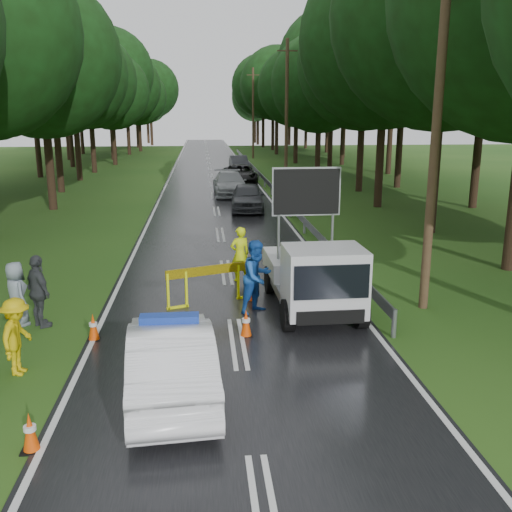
{
  "coord_description": "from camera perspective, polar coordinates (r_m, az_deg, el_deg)",
  "views": [
    {
      "loc": [
        -0.73,
        -12.25,
        5.18
      ],
      "look_at": [
        0.71,
        3.02,
        1.3
      ],
      "focal_mm": 40.0,
      "sensor_mm": 36.0,
      "label": 1
    }
  ],
  "objects": [
    {
      "name": "queue_car_third",
      "position": [
        42.87,
        -1.62,
        8.19
      ],
      "size": [
        2.4,
        5.06,
        1.4
      ],
      "primitive_type": "imported",
      "rotation": [
        0.0,
        0.0,
        0.02
      ],
      "color": "black",
      "rests_on": "ground"
    },
    {
      "name": "utility_pole_near",
      "position": [
        15.44,
        17.67,
        13.12
      ],
      "size": [
        1.4,
        0.24,
        10.0
      ],
      "color": "#483021",
      "rests_on": "ground"
    },
    {
      "name": "ground",
      "position": [
        13.32,
        -1.85,
        -8.7
      ],
      "size": [
        160.0,
        160.0,
        0.0
      ],
      "primitive_type": "plane",
      "color": "#204A15",
      "rests_on": "ground"
    },
    {
      "name": "queue_car_fourth",
      "position": [
        51.92,
        -1.72,
        9.23
      ],
      "size": [
        1.64,
        4.28,
        1.39
      ],
      "primitive_type": "imported",
      "rotation": [
        0.0,
        0.0,
        0.04
      ],
      "color": "#3B3C42",
      "rests_on": "ground"
    },
    {
      "name": "bystander_mid",
      "position": [
        14.96,
        -20.91,
        -3.33
      ],
      "size": [
        1.02,
        1.12,
        1.83
      ],
      "primitive_type": "imported",
      "rotation": [
        0.0,
        0.0,
        2.25
      ],
      "color": "#393D40",
      "rests_on": "ground"
    },
    {
      "name": "police_sedan",
      "position": [
        10.89,
        -8.5,
        -10.14
      ],
      "size": [
        1.88,
        4.47,
        1.58
      ],
      "rotation": [
        0.0,
        0.0,
        3.22
      ],
      "color": "white",
      "rests_on": "ground"
    },
    {
      "name": "utility_pole_mid",
      "position": [
        40.69,
        3.07,
        14.01
      ],
      "size": [
        1.4,
        0.24,
        10.0
      ],
      "color": "#483021",
      "rests_on": "ground"
    },
    {
      "name": "cone_right",
      "position": [
        17.93,
        8.45,
        -1.5
      ],
      "size": [
        0.37,
        0.37,
        0.78
      ],
      "color": "black",
      "rests_on": "ground"
    },
    {
      "name": "queue_car_second",
      "position": [
        36.79,
        -2.63,
        7.25
      ],
      "size": [
        2.17,
        5.13,
        1.48
      ],
      "primitive_type": "imported",
      "rotation": [
        0.0,
        0.0,
        0.02
      ],
      "color": "#A5A8AD",
      "rests_on": "ground"
    },
    {
      "name": "utility_pole_far",
      "position": [
        66.52,
        -0.29,
        14.09
      ],
      "size": [
        1.4,
        0.24,
        10.0
      ],
      "color": "#483021",
      "rests_on": "ground"
    },
    {
      "name": "bystander_left",
      "position": [
        12.52,
        -22.79,
        -7.43
      ],
      "size": [
        0.71,
        1.1,
        1.61
      ],
      "primitive_type": "imported",
      "rotation": [
        0.0,
        0.0,
        1.45
      ],
      "color": "gold",
      "rests_on": "ground"
    },
    {
      "name": "cone_center",
      "position": [
        13.57,
        -1.01,
        -6.75
      ],
      "size": [
        0.32,
        0.32,
        0.68
      ],
      "color": "black",
      "rests_on": "ground"
    },
    {
      "name": "cone_near_left",
      "position": [
        9.97,
        -21.65,
        -16.08
      ],
      "size": [
        0.31,
        0.31,
        0.66
      ],
      "color": "black",
      "rests_on": "ground"
    },
    {
      "name": "barrier",
      "position": [
        15.74,
        -4.37,
        -1.88
      ],
      "size": [
        2.53,
        0.96,
        1.1
      ],
      "rotation": [
        0.0,
        0.0,
        0.35
      ],
      "color": "#EEFB0D",
      "rests_on": "ground"
    },
    {
      "name": "queue_car_first",
      "position": [
        30.9,
        -0.87,
        5.92
      ],
      "size": [
        2.0,
        4.42,
        1.47
      ],
      "primitive_type": "imported",
      "rotation": [
        0.0,
        0.0,
        -0.06
      ],
      "color": "#414349",
      "rests_on": "ground"
    },
    {
      "name": "cone_left_mid",
      "position": [
        13.89,
        -15.95,
        -6.87
      ],
      "size": [
        0.31,
        0.31,
        0.66
      ],
      "color": "black",
      "rests_on": "ground"
    },
    {
      "name": "road",
      "position": [
        42.57,
        -4.41,
        7.18
      ],
      "size": [
        7.0,
        140.0,
        0.02
      ],
      "primitive_type": "cube",
      "color": "black",
      "rests_on": "ground"
    },
    {
      "name": "civilian",
      "position": [
        14.97,
        0.12,
        -2.09
      ],
      "size": [
        1.21,
        1.19,
        1.96
      ],
      "primitive_type": "imported",
      "rotation": [
        0.0,
        0.0,
        0.7
      ],
      "color": "blue",
      "rests_on": "ground"
    },
    {
      "name": "bystander_right",
      "position": [
        15.31,
        -22.83,
        -3.52
      ],
      "size": [
        0.9,
        0.95,
        1.63
      ],
      "primitive_type": "imported",
      "rotation": [
        0.0,
        0.0,
        2.22
      ],
      "color": "gray",
      "rests_on": "ground"
    },
    {
      "name": "cone_far",
      "position": [
        16.07,
        -0.44,
        -3.27
      ],
      "size": [
        0.35,
        0.35,
        0.74
      ],
      "color": "black",
      "rests_on": "ground"
    },
    {
      "name": "work_truck",
      "position": [
        15.09,
        5.8,
        -1.97
      ],
      "size": [
        2.17,
        4.67,
        3.68
      ],
      "rotation": [
        0.0,
        0.0,
        0.02
      ],
      "color": "gray",
      "rests_on": "ground"
    },
    {
      "name": "officer",
      "position": [
        17.82,
        -1.61,
        0.18
      ],
      "size": [
        0.73,
        0.59,
        1.74
      ],
      "primitive_type": "imported",
      "rotation": [
        0.0,
        0.0,
        3.45
      ],
      "color": "#E2FF0D",
      "rests_on": "ground"
    },
    {
      "name": "guardrail",
      "position": [
        42.41,
        0.64,
        7.92
      ],
      "size": [
        0.12,
        60.06,
        0.7
      ],
      "color": "gray",
      "rests_on": "ground"
    }
  ]
}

